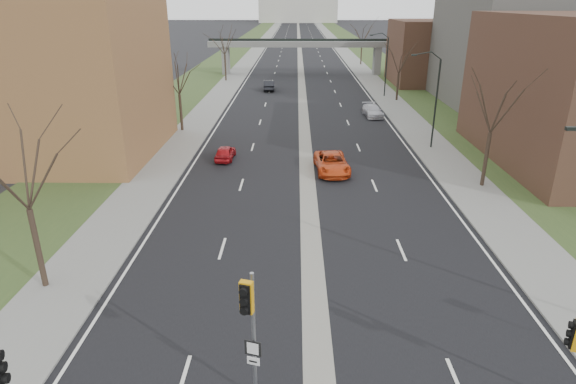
{
  "coord_description": "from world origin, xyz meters",
  "views": [
    {
      "loc": [
        -0.92,
        -11.75,
        12.94
      ],
      "look_at": [
        -1.3,
        11.25,
        3.75
      ],
      "focal_mm": 30.0,
      "sensor_mm": 36.0,
      "label": 1
    }
  ],
  "objects_px": {
    "car_left_near": "(225,153)",
    "car_right_near": "(332,163)",
    "signal_pole_median": "(250,319)",
    "car_right_mid": "(373,111)",
    "car_left_far": "(269,85)"
  },
  "relations": [
    {
      "from": "car_left_far",
      "to": "car_right_mid",
      "type": "xyz_separation_m",
      "value": [
        13.35,
        -17.84,
        -0.07
      ]
    },
    {
      "from": "car_left_far",
      "to": "car_right_near",
      "type": "relative_size",
      "value": 0.85
    },
    {
      "from": "car_left_near",
      "to": "signal_pole_median",
      "type": "bearing_deg",
      "value": 101.58
    },
    {
      "from": "car_left_near",
      "to": "car_left_far",
      "type": "distance_m",
      "value": 34.92
    },
    {
      "from": "car_right_near",
      "to": "car_left_far",
      "type": "bearing_deg",
      "value": 96.54
    },
    {
      "from": "car_left_far",
      "to": "car_right_near",
      "type": "bearing_deg",
      "value": 97.07
    },
    {
      "from": "signal_pole_median",
      "to": "car_left_far",
      "type": "distance_m",
      "value": 62.3
    },
    {
      "from": "signal_pole_median",
      "to": "car_right_near",
      "type": "distance_m",
      "value": 24.78
    },
    {
      "from": "car_right_near",
      "to": "car_right_mid",
      "type": "height_order",
      "value": "car_right_near"
    },
    {
      "from": "car_right_mid",
      "to": "car_left_far",
      "type": "bearing_deg",
      "value": 121.95
    },
    {
      "from": "car_left_near",
      "to": "car_right_near",
      "type": "distance_m",
      "value": 9.57
    },
    {
      "from": "signal_pole_median",
      "to": "car_left_far",
      "type": "height_order",
      "value": "signal_pole_median"
    },
    {
      "from": "car_left_near",
      "to": "car_left_far",
      "type": "relative_size",
      "value": 0.8
    },
    {
      "from": "signal_pole_median",
      "to": "car_right_mid",
      "type": "distance_m",
      "value": 45.66
    },
    {
      "from": "car_left_near",
      "to": "car_right_near",
      "type": "height_order",
      "value": "car_right_near"
    }
  ]
}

